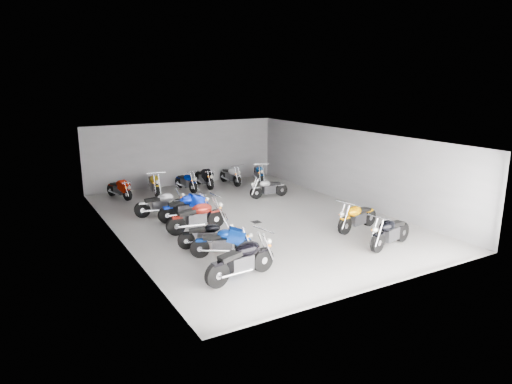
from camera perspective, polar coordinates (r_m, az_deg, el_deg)
ground at (r=17.82m, az=-0.77°, el=-3.36°), size 14.00×14.00×0.00m
wall_back at (r=23.69m, az=-9.03°, el=4.77°), size 10.00×0.10×3.20m
wall_left at (r=15.69m, az=-16.99°, el=-0.31°), size 0.10×14.00×3.20m
wall_right at (r=20.26m, az=11.71°, el=3.12°), size 0.10×14.00×3.20m
ceiling at (r=17.15m, az=-0.81°, el=6.97°), size 10.00×14.00×0.04m
drain_grate at (r=17.40m, az=0.02°, el=-3.76°), size 0.32×0.32×0.01m
motorcycle_left_a at (r=12.44m, az=-1.80°, el=-8.49°), size 2.26×0.62×1.00m
motorcycle_left_b at (r=14.00m, az=-4.15°, el=-6.27°), size 1.85×0.88×0.86m
motorcycle_left_c at (r=14.78m, az=-6.14°, el=-5.31°), size 1.79×0.72×0.81m
motorcycle_left_d at (r=16.36m, az=-7.41°, el=-3.09°), size 2.25×0.47×0.99m
motorcycle_left_e at (r=17.71m, az=-8.81°, el=-1.92°), size 2.12×0.42×0.93m
motorcycle_left_f at (r=18.47m, az=-11.78°, el=-1.45°), size 2.05×0.52×0.90m
motorcycle_right_a at (r=15.36m, az=16.41°, el=-4.80°), size 2.10×0.65×0.94m
motorcycle_right_b at (r=16.75m, az=12.52°, el=-3.03°), size 2.09×0.61×0.93m
motorcycle_right_f at (r=20.90m, az=1.56°, el=0.52°), size 1.90×0.40×0.83m
motorcycle_back_a at (r=21.65m, az=-16.71°, el=0.39°), size 0.73×1.80×0.82m
motorcycle_back_b at (r=21.85m, az=-12.62°, el=0.99°), size 0.53×2.22×0.98m
motorcycle_back_c at (r=22.42m, az=-8.72°, el=1.31°), size 0.49×1.92×0.85m
motorcycle_back_d at (r=23.06m, az=-6.51°, el=1.80°), size 0.41×2.04×0.90m
motorcycle_back_e at (r=23.59m, az=-3.19°, el=2.11°), size 0.42×1.99×0.87m
motorcycle_back_f at (r=23.90m, az=0.36°, el=2.33°), size 0.83×1.99×0.91m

